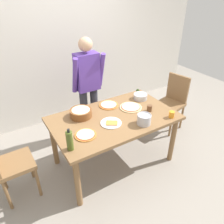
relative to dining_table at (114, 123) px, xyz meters
The scene contains 17 objects.
ground 0.67m from the dining_table, ahead, with size 8.00×8.00×0.00m, color gray.
wall_back 1.72m from the dining_table, 90.00° to the left, with size 5.60×0.10×2.60m, color silver.
dining_table is the anchor object (origin of this frame).
person_cook 0.80m from the dining_table, 89.37° to the left, with size 0.49×0.25×1.62m.
chair_wooden_left 1.33m from the dining_table, behind, with size 0.41×0.41×0.95m.
chair_wooden_right 1.35m from the dining_table, 10.04° to the left, with size 0.48×0.48×0.95m.
pizza_raw_on_board 0.35m from the dining_table, 14.40° to the left, with size 0.30×0.30×0.02m.
pizza_cooked_on_tray 0.33m from the dining_table, 72.07° to the left, with size 0.27×0.27×0.02m.
pizza_second_cooked 0.52m from the dining_table, 161.59° to the right, with size 0.25×0.25×0.02m.
plate_with_slice 0.18m from the dining_table, 135.41° to the right, with size 0.26×0.26×0.02m.
popcorn_bowl 0.45m from the dining_table, 146.31° to the left, with size 0.28×0.28×0.11m.
mixing_bowl_steel 0.65m from the dining_table, 20.41° to the left, with size 0.20×0.20×0.08m.
olive_oil_bottle 0.80m from the dining_table, 157.70° to the right, with size 0.07×0.07×0.26m.
steel_pot 0.42m from the dining_table, 54.43° to the right, with size 0.17×0.17×0.13m.
cup_orange 0.75m from the dining_table, 31.99° to the right, with size 0.07×0.07×0.09m, color orange.
cup_small_brown 0.52m from the dining_table, 13.43° to the right, with size 0.07×0.07×0.09m, color brown.
avocado 0.80m from the dining_table, 30.15° to the left, with size 0.06×0.06×0.07m, color #2D4219.
Camera 1 is at (-1.25, -1.99, 2.26)m, focal length 34.71 mm.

